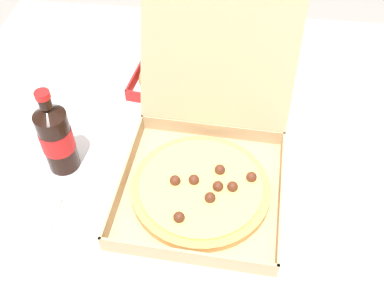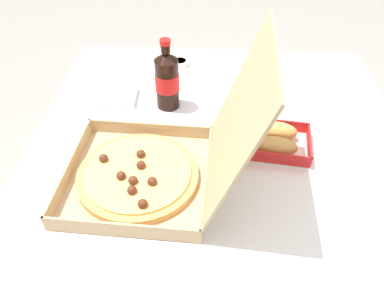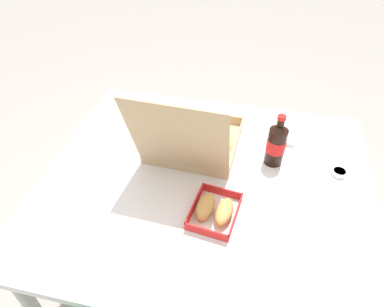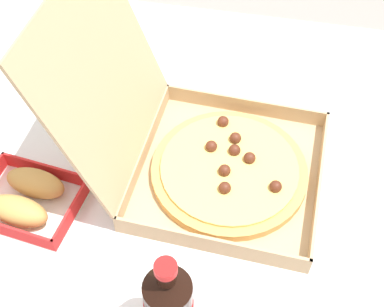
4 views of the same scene
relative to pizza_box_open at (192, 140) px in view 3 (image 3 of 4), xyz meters
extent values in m
plane|color=gray|center=(-0.09, 0.16, -0.80)|extent=(10.00, 10.00, 0.00)
cube|color=white|center=(-0.09, 0.16, -0.07)|extent=(1.24, 1.07, 0.03)
cylinder|color=#B7B7BC|center=(-0.64, -0.30, -0.44)|extent=(0.05, 0.05, 0.72)
cylinder|color=#B7B7BC|center=(0.46, -0.30, -0.44)|extent=(0.05, 0.05, 0.72)
cube|color=tan|center=(0.00, -0.04, -0.05)|extent=(0.37, 0.37, 0.01)
cube|color=tan|center=(-0.01, -0.22, -0.03)|extent=(0.35, 0.02, 0.04)
cube|color=tan|center=(-0.18, -0.03, -0.03)|extent=(0.02, 0.35, 0.04)
cube|color=tan|center=(0.17, -0.05, -0.03)|extent=(0.02, 0.35, 0.04)
cube|color=tan|center=(0.01, 0.13, -0.03)|extent=(0.35, 0.02, 0.04)
cube|color=tan|center=(0.01, 0.19, 0.16)|extent=(0.36, 0.14, 0.34)
cylinder|color=tan|center=(0.00, -0.04, -0.04)|extent=(0.31, 0.31, 0.02)
cylinder|color=#EAC666|center=(0.00, -0.04, -0.02)|extent=(0.27, 0.27, 0.01)
sphere|color=#562819|center=(-0.02, -0.04, -0.02)|extent=(0.02, 0.02, 0.02)
sphere|color=#562819|center=(0.04, -0.05, -0.02)|extent=(0.02, 0.02, 0.02)
sphere|color=#562819|center=(0.07, -0.04, -0.02)|extent=(0.02, 0.02, 0.02)
sphere|color=#562819|center=(-0.04, -0.14, -0.02)|extent=(0.02, 0.02, 0.02)
sphere|color=#562819|center=(0.04, 0.00, -0.02)|extent=(0.02, 0.02, 0.02)
sphere|color=#562819|center=(0.11, -0.01, -0.02)|extent=(0.02, 0.02, 0.02)
sphere|color=#562819|center=(0.02, -0.08, -0.02)|extent=(0.02, 0.02, 0.02)
sphere|color=#562819|center=(-0.06, -0.04, -0.02)|extent=(0.02, 0.02, 0.02)
cube|color=white|center=(-0.15, 0.32, -0.05)|extent=(0.17, 0.21, 0.00)
cube|color=red|center=(-0.16, 0.23, -0.03)|extent=(0.15, 0.02, 0.03)
cube|color=red|center=(-0.14, 0.41, -0.03)|extent=(0.15, 0.02, 0.03)
cube|color=red|center=(-0.22, 0.33, -0.03)|extent=(0.03, 0.19, 0.03)
cube|color=red|center=(-0.08, 0.31, -0.03)|extent=(0.03, 0.19, 0.03)
ellipsoid|color=tan|center=(-0.18, 0.32, -0.02)|extent=(0.07, 0.13, 0.05)
ellipsoid|color=tan|center=(-0.12, 0.31, -0.02)|extent=(0.07, 0.13, 0.05)
cylinder|color=black|center=(-0.33, 0.00, 0.03)|extent=(0.07, 0.07, 0.16)
cone|color=black|center=(-0.33, 0.00, 0.12)|extent=(0.07, 0.07, 0.02)
cylinder|color=black|center=(-0.33, 0.00, 0.15)|extent=(0.03, 0.03, 0.02)
cylinder|color=red|center=(-0.33, 0.00, 0.17)|extent=(0.03, 0.03, 0.01)
cylinder|color=red|center=(-0.33, 0.00, 0.04)|extent=(0.07, 0.07, 0.06)
cube|color=white|center=(-0.43, 0.46, -0.05)|extent=(0.21, 0.15, 0.00)
cube|color=white|center=(-0.36, -0.16, -0.04)|extent=(0.12, 0.12, 0.02)
cylinder|color=white|center=(-0.58, 0.02, -0.04)|extent=(0.06, 0.06, 0.02)
cylinder|color=#DBBC66|center=(-0.58, 0.02, -0.04)|extent=(0.05, 0.05, 0.01)
camera|label=1|loc=(0.05, -0.64, 0.76)|focal=42.04mm
camera|label=2|loc=(0.66, 0.13, 0.66)|focal=35.63mm
camera|label=3|loc=(-0.24, 1.05, 0.88)|focal=31.99mm
camera|label=4|loc=(-0.63, -0.09, 0.79)|focal=49.13mm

